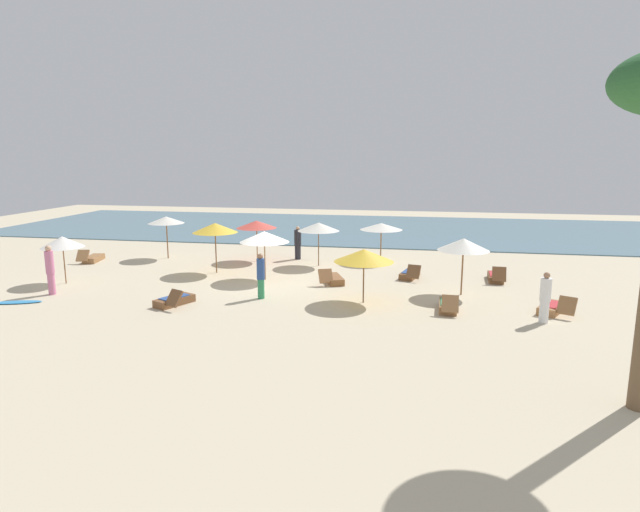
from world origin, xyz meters
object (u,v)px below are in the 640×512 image
(lounger_6, at_px, (553,308))
(umbrella_1, at_px, (364,255))
(umbrella_7, at_px, (215,228))
(umbrella_8, at_px, (319,227))
(lounger_3, at_px, (333,279))
(person_2, at_px, (545,298))
(lounger_1, at_px, (93,258))
(person_3, at_px, (298,243))
(umbrella_4, at_px, (264,237))
(lounger_2, at_px, (496,277))
(person_1, at_px, (261,276))
(surfboard, at_px, (16,302))
(umbrella_3, at_px, (166,220))
(umbrella_0, at_px, (62,242))
(umbrella_5, at_px, (464,245))
(lounger_5, at_px, (448,306))
(umbrella_2, at_px, (381,227))
(lounger_0, at_px, (410,274))
(umbrella_6, at_px, (257,224))
(lounger_4, at_px, (174,300))
(person_0, at_px, (50,269))

(lounger_6, bearing_deg, umbrella_1, 179.10)
(umbrella_7, relative_size, umbrella_8, 1.09)
(lounger_3, height_order, person_2, person_2)
(umbrella_1, distance_m, lounger_3, 3.61)
(lounger_1, distance_m, person_3, 10.55)
(umbrella_4, height_order, lounger_2, umbrella_4)
(lounger_6, distance_m, person_1, 10.56)
(umbrella_8, distance_m, lounger_3, 4.01)
(person_3, height_order, surfboard, person_3)
(umbrella_3, bearing_deg, umbrella_1, -30.94)
(umbrella_1, distance_m, lounger_1, 15.39)
(lounger_3, height_order, lounger_6, lounger_6)
(umbrella_0, bearing_deg, umbrella_5, 4.06)
(person_2, bearing_deg, person_1, 173.23)
(umbrella_8, bearing_deg, person_3, 134.20)
(umbrella_4, bearing_deg, lounger_6, -14.71)
(lounger_3, distance_m, lounger_5, 5.69)
(umbrella_2, distance_m, lounger_1, 14.88)
(umbrella_8, bearing_deg, lounger_0, -22.49)
(umbrella_1, bearing_deg, umbrella_3, 149.06)
(umbrella_8, bearing_deg, umbrella_3, 176.86)
(umbrella_0, bearing_deg, umbrella_3, 73.78)
(umbrella_7, distance_m, lounger_6, 14.53)
(umbrella_3, distance_m, umbrella_6, 4.88)
(lounger_6, bearing_deg, umbrella_6, 151.78)
(umbrella_2, relative_size, umbrella_7, 0.92)
(lounger_4, distance_m, surfboard, 5.99)
(umbrella_4, distance_m, umbrella_5, 8.35)
(person_1, bearing_deg, lounger_1, 153.69)
(umbrella_5, bearing_deg, umbrella_4, 172.81)
(lounger_6, height_order, person_3, person_3)
(lounger_0, xyz_separation_m, person_2, (4.42, -5.65, 0.68))
(umbrella_6, bearing_deg, umbrella_2, 9.73)
(lounger_2, xyz_separation_m, lounger_6, (1.31, -4.54, -0.00))
(lounger_5, relative_size, person_3, 0.98)
(umbrella_1, xyz_separation_m, umbrella_2, (0.08, 7.85, 0.01))
(person_0, bearing_deg, lounger_5, 2.24)
(lounger_1, bearing_deg, lounger_4, -41.00)
(lounger_2, distance_m, lounger_4, 13.51)
(lounger_2, bearing_deg, person_1, -153.60)
(umbrella_6, bearing_deg, umbrella_8, -10.13)
(umbrella_3, bearing_deg, lounger_1, -155.17)
(lounger_1, xyz_separation_m, person_3, (10.22, 2.52, 0.70))
(person_0, height_order, surfboard, person_0)
(lounger_3, bearing_deg, umbrella_8, 110.63)
(lounger_0, bearing_deg, umbrella_2, 113.83)
(lounger_0, xyz_separation_m, lounger_2, (3.68, 0.12, 0.00))
(umbrella_7, distance_m, person_1, 5.28)
(umbrella_2, relative_size, lounger_2, 1.29)
(lounger_1, bearing_deg, person_1, -26.31)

